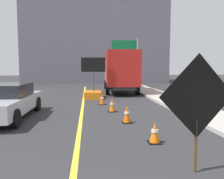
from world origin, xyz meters
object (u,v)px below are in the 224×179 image
Objects in this scene: traffic_cone_curbside at (102,99)px; roadwork_sign at (197,98)px; highway_guide_sign at (130,54)px; traffic_cone_far_lane at (112,105)px; pickup_car at (5,101)px; box_truck at (120,71)px; traffic_cone_mid_lane at (127,114)px; traffic_cone_near_sign at (155,133)px; arrow_board_trailer at (93,91)px.

roadwork_sign is at bearing -81.33° from traffic_cone_curbside.
highway_guide_sign is 14.22m from traffic_cone_far_lane.
pickup_car is 5.14m from traffic_cone_curbside.
box_truck is 12.00× the size of traffic_cone_far_lane.
roadwork_sign is 3.52× the size of traffic_cone_mid_lane.
highway_guide_sign reaches higher than box_truck.
traffic_cone_mid_lane is at bearing -81.65° from traffic_cone_far_lane.
traffic_cone_near_sign is 2.41m from traffic_cone_mid_lane.
traffic_cone_mid_lane is at bearing -96.42° from box_truck.
traffic_cone_far_lane is at bearing 98.61° from traffic_cone_near_sign.
roadwork_sign is 11.65m from arrow_board_trailer.
traffic_cone_far_lane is (-3.25, -13.49, -3.10)m from highway_guide_sign.
arrow_board_trailer is 9.83m from highway_guide_sign.
traffic_cone_near_sign is at bearing -98.01° from highway_guide_sign.
arrow_board_trailer reaches higher than traffic_cone_far_lane.
traffic_cone_near_sign is at bearing -93.68° from box_truck.
box_truck is 8.93m from traffic_cone_far_lane.
arrow_board_trailer reaches higher than traffic_cone_near_sign.
roadwork_sign is at bearing -81.34° from traffic_cone_far_lane.
traffic_cone_far_lane is (-0.70, 4.62, 0.04)m from traffic_cone_near_sign.
traffic_cone_far_lane is (-1.55, -8.67, -1.46)m from box_truck.
pickup_car is 7.31× the size of traffic_cone_mid_lane.
box_truck is at bearing 73.90° from traffic_cone_curbside.
highway_guide_sign is at bearing 61.93° from pickup_car.
pickup_car reaches higher than traffic_cone_mid_lane.
traffic_cone_mid_lane is 2.26m from traffic_cone_far_lane.
box_truck reaches higher than traffic_cone_far_lane.
box_truck is 13.51× the size of traffic_cone_near_sign.
highway_guide_sign is at bearing 83.54° from roadwork_sign.
arrow_board_trailer is at bearing -115.18° from highway_guide_sign.
roadwork_sign is 15.15m from box_truck.
traffic_cone_mid_lane is at bearing -15.44° from pickup_car.
traffic_cone_mid_lane is at bearing 98.86° from traffic_cone_near_sign.
box_truck is 6.94m from traffic_cone_curbside.
highway_guide_sign reaches higher than arrow_board_trailer.
highway_guide_sign is at bearing 76.47° from traffic_cone_far_lane.
arrow_board_trailer is 4.63× the size of traffic_cone_near_sign.
traffic_cone_near_sign is (-2.55, -18.11, -3.14)m from highway_guide_sign.
box_truck reaches higher than traffic_cone_curbside.
pickup_car is 0.97× the size of highway_guide_sign.
traffic_cone_curbside is (4.11, 3.06, -0.38)m from pickup_car.
highway_guide_sign is at bearing 72.51° from traffic_cone_curbside.
roadwork_sign is 4.00× the size of traffic_cone_near_sign.
arrow_board_trailer reaches higher than traffic_cone_curbside.
traffic_cone_mid_lane is 1.01× the size of traffic_cone_far_lane.
arrow_board_trailer is 0.54× the size of highway_guide_sign.
pickup_car is (-5.99, -9.58, -1.09)m from box_truck.
traffic_cone_near_sign is at bearing -81.39° from traffic_cone_far_lane.
traffic_cone_near_sign is (-0.29, 1.85, -1.19)m from roadwork_sign.
roadwork_sign is 2.22m from traffic_cone_near_sign.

